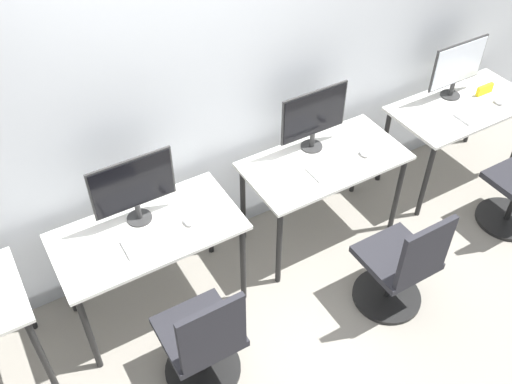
{
  "coord_description": "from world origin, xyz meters",
  "views": [
    {
      "loc": [
        -1.32,
        -2.11,
        3.29
      ],
      "look_at": [
        0.0,
        0.12,
        0.89
      ],
      "focal_mm": 40.0,
      "sensor_mm": 36.0,
      "label": 1
    }
  ],
  "objects_px": {
    "monitor_left": "(133,187)",
    "mouse_far_right": "(499,102)",
    "mouse_right": "(364,153)",
    "mouse_left": "(188,221)",
    "office_chair_left": "(203,344)",
    "monitor_right": "(314,116)",
    "keyboard_right": "(334,167)",
    "office_chair_right": "(400,269)",
    "keyboard_far_right": "(478,113)",
    "keyboard_left": "(153,239)",
    "monitor_far_right": "(458,66)"
  },
  "relations": [
    {
      "from": "office_chair_left",
      "to": "keyboard_far_right",
      "type": "relative_size",
      "value": 2.48
    },
    {
      "from": "monitor_right",
      "to": "monitor_far_right",
      "type": "bearing_deg",
      "value": -0.82
    },
    {
      "from": "keyboard_left",
      "to": "mouse_far_right",
      "type": "height_order",
      "value": "mouse_far_right"
    },
    {
      "from": "mouse_left",
      "to": "monitor_far_right",
      "type": "relative_size",
      "value": 0.17
    },
    {
      "from": "office_chair_right",
      "to": "mouse_right",
      "type": "bearing_deg",
      "value": 73.55
    },
    {
      "from": "office_chair_left",
      "to": "monitor_right",
      "type": "bearing_deg",
      "value": 32.42
    },
    {
      "from": "monitor_left",
      "to": "monitor_far_right",
      "type": "distance_m",
      "value": 2.69
    },
    {
      "from": "mouse_far_right",
      "to": "monitor_right",
      "type": "bearing_deg",
      "value": 169.49
    },
    {
      "from": "monitor_far_right",
      "to": "mouse_far_right",
      "type": "bearing_deg",
      "value": -47.95
    },
    {
      "from": "monitor_right",
      "to": "keyboard_far_right",
      "type": "distance_m",
      "value": 1.4
    },
    {
      "from": "keyboard_right",
      "to": "mouse_left",
      "type": "bearing_deg",
      "value": 178.47
    },
    {
      "from": "monitor_right",
      "to": "mouse_right",
      "type": "bearing_deg",
      "value": -44.88
    },
    {
      "from": "monitor_far_right",
      "to": "office_chair_right",
      "type": "bearing_deg",
      "value": -143.04
    },
    {
      "from": "office_chair_left",
      "to": "mouse_far_right",
      "type": "distance_m",
      "value": 2.99
    },
    {
      "from": "monitor_far_right",
      "to": "keyboard_far_right",
      "type": "relative_size",
      "value": 1.45
    },
    {
      "from": "monitor_left",
      "to": "mouse_far_right",
      "type": "xyz_separation_m",
      "value": [
        2.93,
        -0.25,
        -0.25
      ]
    },
    {
      "from": "office_chair_left",
      "to": "mouse_far_right",
      "type": "height_order",
      "value": "office_chair_left"
    },
    {
      "from": "keyboard_right",
      "to": "office_chair_right",
      "type": "height_order",
      "value": "office_chair_right"
    },
    {
      "from": "mouse_right",
      "to": "mouse_far_right",
      "type": "relative_size",
      "value": 1.0
    },
    {
      "from": "mouse_left",
      "to": "monitor_far_right",
      "type": "bearing_deg",
      "value": 5.16
    },
    {
      "from": "mouse_right",
      "to": "mouse_far_right",
      "type": "xyz_separation_m",
      "value": [
        1.32,
        -0.03,
        0.0
      ]
    },
    {
      "from": "office_chair_right",
      "to": "monitor_far_right",
      "type": "distance_m",
      "value": 1.74
    },
    {
      "from": "monitor_right",
      "to": "mouse_right",
      "type": "distance_m",
      "value": 0.45
    },
    {
      "from": "office_chair_left",
      "to": "mouse_right",
      "type": "xyz_separation_m",
      "value": [
        1.59,
        0.57,
        0.39
      ]
    },
    {
      "from": "mouse_left",
      "to": "mouse_right",
      "type": "bearing_deg",
      "value": -1.11
    },
    {
      "from": "monitor_right",
      "to": "office_chair_right",
      "type": "distance_m",
      "value": 1.18
    },
    {
      "from": "office_chair_left",
      "to": "keyboard_far_right",
      "type": "height_order",
      "value": "office_chair_left"
    },
    {
      "from": "monitor_right",
      "to": "keyboard_right",
      "type": "height_order",
      "value": "monitor_right"
    },
    {
      "from": "monitor_right",
      "to": "office_chair_right",
      "type": "bearing_deg",
      "value": -86.89
    },
    {
      "from": "monitor_right",
      "to": "monitor_far_right",
      "type": "distance_m",
      "value": 1.34
    },
    {
      "from": "keyboard_left",
      "to": "monitor_far_right",
      "type": "distance_m",
      "value": 2.71
    },
    {
      "from": "office_chair_left",
      "to": "monitor_left",
      "type": "bearing_deg",
      "value": 91.68
    },
    {
      "from": "monitor_far_right",
      "to": "mouse_far_right",
      "type": "relative_size",
      "value": 5.81
    },
    {
      "from": "mouse_right",
      "to": "keyboard_far_right",
      "type": "height_order",
      "value": "mouse_right"
    },
    {
      "from": "monitor_left",
      "to": "mouse_right",
      "type": "xyz_separation_m",
      "value": [
        1.61,
        -0.22,
        -0.25
      ]
    },
    {
      "from": "keyboard_right",
      "to": "office_chair_left",
      "type": "bearing_deg",
      "value": -156.68
    },
    {
      "from": "keyboard_right",
      "to": "keyboard_far_right",
      "type": "relative_size",
      "value": 1.0
    },
    {
      "from": "mouse_left",
      "to": "keyboard_far_right",
      "type": "relative_size",
      "value": 0.25
    },
    {
      "from": "office_chair_right",
      "to": "office_chair_left",
      "type": "bearing_deg",
      "value": 173.71
    },
    {
      "from": "keyboard_left",
      "to": "mouse_right",
      "type": "bearing_deg",
      "value": -0.19
    },
    {
      "from": "office_chair_left",
      "to": "mouse_far_right",
      "type": "xyz_separation_m",
      "value": [
        2.91,
        0.54,
        0.39
      ]
    },
    {
      "from": "office_chair_left",
      "to": "keyboard_right",
      "type": "xyz_separation_m",
      "value": [
        1.32,
        0.57,
        0.38
      ]
    },
    {
      "from": "mouse_left",
      "to": "keyboard_far_right",
      "type": "bearing_deg",
      "value": -1.76
    },
    {
      "from": "mouse_right",
      "to": "monitor_left",
      "type": "bearing_deg",
      "value": 172.25
    },
    {
      "from": "monitor_right",
      "to": "mouse_far_right",
      "type": "bearing_deg",
      "value": -10.51
    },
    {
      "from": "keyboard_right",
      "to": "mouse_right",
      "type": "xyz_separation_m",
      "value": [
        0.27,
        0.0,
        0.01
      ]
    },
    {
      "from": "keyboard_left",
      "to": "office_chair_right",
      "type": "bearing_deg",
      "value": -27.55
    },
    {
      "from": "keyboard_right",
      "to": "office_chair_right",
      "type": "xyz_separation_m",
      "value": [
        0.05,
        -0.72,
        -0.38
      ]
    },
    {
      "from": "keyboard_left",
      "to": "monitor_right",
      "type": "bearing_deg",
      "value": 10.99
    },
    {
      "from": "mouse_right",
      "to": "office_chair_left",
      "type": "bearing_deg",
      "value": -160.19
    }
  ]
}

